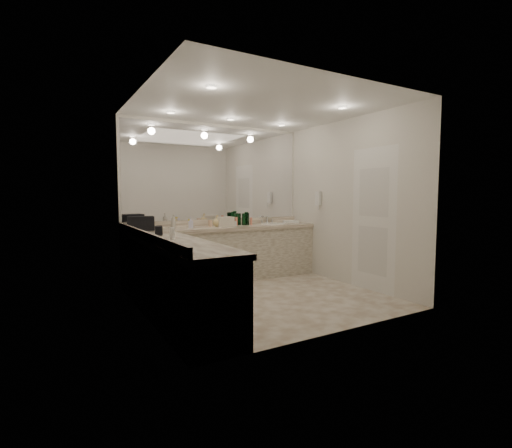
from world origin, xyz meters
TOP-DOWN VIEW (x-y plane):
  - floor at (0.00, 0.00)m, footprint 3.20×3.20m
  - ceiling at (0.00, 0.00)m, footprint 3.20×3.20m
  - wall_back at (0.00, 1.50)m, footprint 3.20×0.02m
  - wall_left at (-1.60, 0.00)m, footprint 0.02×3.00m
  - wall_right at (1.60, 0.00)m, footprint 0.02×3.00m
  - vanity_back_base at (0.00, 1.20)m, footprint 3.20×0.60m
  - vanity_back_top at (0.00, 1.19)m, footprint 3.20×0.64m
  - vanity_left_base at (-1.30, -0.30)m, footprint 0.60×2.40m
  - vanity_left_top at (-1.29, -0.30)m, footprint 0.64×2.42m
  - backsplash_back at (0.00, 1.48)m, footprint 3.20×0.04m
  - backsplash_left at (-1.58, 0.00)m, footprint 0.04×3.00m
  - mirror_back at (0.00, 1.49)m, footprint 3.12×0.01m
  - mirror_left at (-1.59, 0.00)m, footprint 0.01×2.92m
  - sink at (0.95, 1.20)m, footprint 0.44×0.44m
  - faucet at (0.95, 1.41)m, footprint 0.24×0.16m
  - wall_phone at (1.56, 0.70)m, footprint 0.06×0.10m
  - door at (1.59, -0.50)m, footprint 0.02×0.82m
  - black_toiletry_bag at (-1.36, 1.15)m, footprint 0.40×0.28m
  - black_bag_spill at (-1.30, 0.44)m, footprint 0.14×0.22m
  - cream_cosmetic_case at (-0.00, 1.19)m, footprint 0.28×0.18m
  - hand_towel at (1.36, 1.24)m, footprint 0.27×0.19m
  - lotion_left at (-1.30, -0.13)m, footprint 0.06×0.06m
  - soap_bottle_a at (-0.84, 1.27)m, footprint 0.08×0.08m
  - soap_bottle_b at (-0.60, 1.15)m, footprint 0.10×0.10m
  - soap_bottle_c at (-0.13, 1.21)m, footprint 0.18×0.18m
  - green_bottle_0 at (0.44, 1.22)m, footprint 0.07×0.07m
  - green_bottle_1 at (0.45, 1.27)m, footprint 0.06×0.06m
  - green_bottle_2 at (0.29, 1.36)m, footprint 0.07×0.07m
  - green_bottle_3 at (0.37, 1.22)m, footprint 0.06×0.06m
  - green_bottle_4 at (0.31, 1.30)m, footprint 0.07×0.07m
  - amenity_bottle_0 at (-0.24, 1.23)m, footprint 0.06×0.06m
  - amenity_bottle_1 at (-0.62, 1.18)m, footprint 0.04×0.04m
  - amenity_bottle_2 at (0.22, 1.22)m, footprint 0.05×0.05m
  - amenity_bottle_3 at (0.16, 1.14)m, footprint 0.05×0.05m
  - amenity_bottle_4 at (0.50, 1.19)m, footprint 0.04×0.04m

SIDE VIEW (x-z plane):
  - floor at x=0.00m, z-range 0.00..0.00m
  - vanity_back_base at x=0.00m, z-range 0.00..0.84m
  - vanity_left_base at x=-1.30m, z-range 0.00..0.84m
  - vanity_back_top at x=0.00m, z-range 0.84..0.90m
  - vanity_left_top at x=-1.29m, z-range 0.84..0.90m
  - sink at x=0.95m, z-range 0.88..0.91m
  - hand_towel at x=1.36m, z-range 0.90..0.94m
  - amenity_bottle_3 at x=0.16m, z-range 0.90..0.98m
  - backsplash_back at x=0.00m, z-range 0.90..1.00m
  - backsplash_left at x=-1.58m, z-range 0.90..1.00m
  - amenity_bottle_0 at x=-0.24m, z-range 0.90..1.01m
  - black_bag_spill at x=-1.30m, z-range 0.90..1.01m
  - amenity_bottle_4 at x=0.50m, z-range 0.90..1.03m
  - amenity_bottle_1 at x=-0.62m, z-range 0.90..1.04m
  - faucet at x=0.95m, z-range 0.90..1.04m
  - lotion_left at x=-1.30m, z-range 0.90..1.04m
  - amenity_bottle_2 at x=0.22m, z-range 0.90..1.04m
  - cream_cosmetic_case at x=0.00m, z-range 0.90..1.06m
  - soap_bottle_b at x=-0.60m, z-range 0.90..1.07m
  - soap_bottle_c at x=-0.13m, z-range 0.90..1.09m
  - green_bottle_4 at x=0.31m, z-range 0.90..1.10m
  - green_bottle_2 at x=0.29m, z-range 0.90..1.10m
  - green_bottle_3 at x=0.37m, z-range 0.90..1.10m
  - green_bottle_0 at x=0.44m, z-range 0.90..1.11m
  - black_toiletry_bag at x=-1.36m, z-range 0.90..1.11m
  - soap_bottle_a at x=-0.84m, z-range 0.90..1.11m
  - green_bottle_1 at x=0.45m, z-range 0.90..1.12m
  - door at x=1.59m, z-range 0.00..2.10m
  - wall_back at x=0.00m, z-range 0.00..2.60m
  - wall_left at x=-1.60m, z-range 0.00..2.60m
  - wall_right at x=1.60m, z-range 0.00..2.60m
  - wall_phone at x=1.56m, z-range 1.23..1.47m
  - mirror_back at x=0.00m, z-range 1.00..2.55m
  - mirror_left at x=-1.59m, z-range 1.00..2.55m
  - ceiling at x=0.00m, z-range 2.60..2.60m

